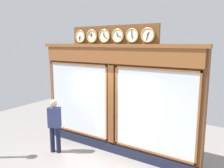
{
  "coord_description": "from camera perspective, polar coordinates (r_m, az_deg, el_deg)",
  "views": [
    {
      "loc": [
        -3.63,
        5.61,
        3.36
      ],
      "look_at": [
        0.0,
        0.0,
        2.16
      ],
      "focal_mm": 36.76,
      "sensor_mm": 36.0,
      "label": 1
    }
  ],
  "objects": [
    {
      "name": "shop_facade",
      "position": [
        6.98,
        0.55,
        -3.53
      ],
      "size": [
        5.37,
        0.42,
        3.86
      ],
      "color": "brown",
      "rests_on": "ground_plane"
    },
    {
      "name": "pedestrian",
      "position": [
        7.33,
        -14.08,
        -9.52
      ],
      "size": [
        0.42,
        0.34,
        1.69
      ],
      "color": "#191E38",
      "rests_on": "ground_plane"
    }
  ]
}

